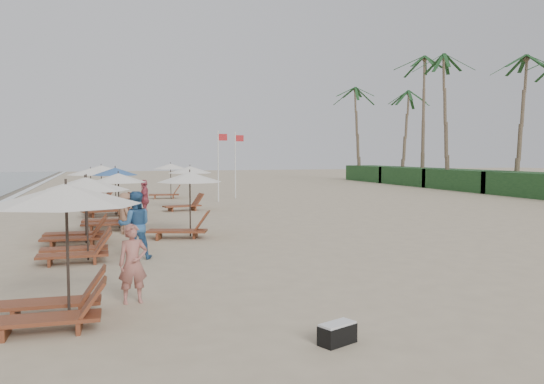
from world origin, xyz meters
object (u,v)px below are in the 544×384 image
object	(u,v)px
lounger_station_6	(97,184)
inland_station_2	(168,176)
duffel_bag	(337,333)
flag_pole_near	(219,162)
beachgoer_far_a	(144,200)
lounger_station_0	(57,244)
inland_station_0	(185,197)
lounger_station_2	(79,208)
beachgoer_mid_a	(135,225)
lounger_station_1	(80,216)
inland_station_1	(187,182)
beachgoer_near	(133,264)
lounger_station_4	(109,195)
lounger_station_3	(112,202)
beachgoer_mid_b	(125,213)
lounger_station_5	(88,184)

from	to	relation	value
lounger_station_6	inland_station_2	distance (m)	4.87
duffel_bag	flag_pole_near	bearing A→B (deg)	82.16
beachgoer_far_a	duffel_bag	size ratio (longest dim) A/B	2.70
lounger_station_0	duffel_bag	xyz separation A→B (m)	(4.04, -2.31, -1.18)
lounger_station_6	inland_station_0	world-z (taller)	inland_station_0
lounger_station_2	flag_pole_near	distance (m)	15.50
beachgoer_mid_a	lounger_station_0	bearing A→B (deg)	74.98
lounger_station_1	lounger_station_2	distance (m)	2.90
inland_station_0	beachgoer_mid_a	xyz separation A→B (m)	(-1.84, -3.44, -0.45)
inland_station_2	lounger_station_0	bearing A→B (deg)	-100.65
lounger_station_1	inland_station_1	distance (m)	12.95
beachgoer_far_a	beachgoer_near	bearing A→B (deg)	-0.66
lounger_station_2	lounger_station_4	bearing A→B (deg)	82.75
lounger_station_3	inland_station_1	xyz separation A→B (m)	(3.74, 5.91, 0.41)
lounger_station_2	flag_pole_near	world-z (taller)	flag_pole_near
lounger_station_0	beachgoer_near	distance (m)	1.67
lounger_station_6	beachgoer_mid_a	size ratio (longest dim) A/B	1.51
lounger_station_0	beachgoer_mid_b	size ratio (longest dim) A/B	1.72
lounger_station_2	duffel_bag	world-z (taller)	lounger_station_2
lounger_station_2	beachgoer_far_a	xyz separation A→B (m)	(2.46, 5.76, -0.25)
inland_station_2	beachgoer_near	distance (m)	24.95
inland_station_0	beachgoer_mid_b	world-z (taller)	inland_station_0
inland_station_0	lounger_station_0	bearing A→B (deg)	-111.18
beachgoer_mid_b	lounger_station_0	bearing A→B (deg)	144.95
beachgoer_far_a	duffel_bag	bearing A→B (deg)	9.89
duffel_bag	beachgoer_far_a	bearing A→B (deg)	95.37
lounger_station_5	lounger_station_3	bearing A→B (deg)	-83.46
inland_station_0	inland_station_2	world-z (taller)	same
beachgoer_mid_b	beachgoer_far_a	bearing A→B (deg)	-39.79
lounger_station_5	beachgoer_far_a	distance (m)	7.34
lounger_station_1	lounger_station_2	world-z (taller)	lounger_station_1
lounger_station_0	inland_station_2	distance (m)	26.04
lounger_station_2	beachgoer_mid_b	bearing A→B (deg)	47.32
lounger_station_5	beachgoer_mid_b	size ratio (longest dim) A/B	1.72
lounger_station_1	inland_station_2	size ratio (longest dim) A/B	0.92
lounger_station_6	beachgoer_mid_b	distance (m)	13.29
lounger_station_0	lounger_station_5	world-z (taller)	lounger_station_0
lounger_station_2	beachgoer_mid_b	distance (m)	2.23
inland_station_2	inland_station_0	bearing A→B (deg)	-94.78
lounger_station_3	lounger_station_6	distance (m)	11.61
lounger_station_0	flag_pole_near	distance (m)	23.33
lounger_station_6	inland_station_1	bearing A→B (deg)	-52.52
beachgoer_near	beachgoer_far_a	bearing A→B (deg)	77.90
beachgoer_far_a	lounger_station_1	bearing A→B (deg)	-10.52
lounger_station_4	lounger_station_6	world-z (taller)	lounger_station_4
flag_pole_near	lounger_station_4	bearing A→B (deg)	-138.90
lounger_station_6	flag_pole_near	size ratio (longest dim) A/B	0.66
beachgoer_mid_a	beachgoer_mid_b	distance (m)	4.79
lounger_station_5	inland_station_0	world-z (taller)	inland_station_0
lounger_station_2	beachgoer_far_a	size ratio (longest dim) A/B	1.48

